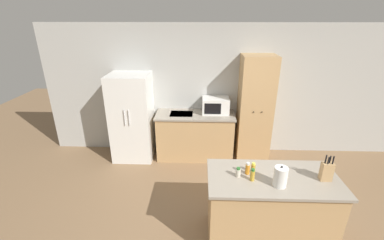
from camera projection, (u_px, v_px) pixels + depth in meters
The scene contains 13 objects.
ground_plane at pixel (233, 231), 3.50m from camera, with size 14.00×14.00×0.00m, color #846647.
wall_back at pixel (224, 91), 5.15m from camera, with size 7.20×0.06×2.60m.
refrigerator at pixel (132, 117), 5.04m from camera, with size 0.77×0.71×1.71m.
back_counter at pixel (195, 135), 5.18m from camera, with size 1.53×0.65×0.93m.
pantry_cabinet at pixel (255, 109), 4.97m from camera, with size 0.63×0.54×2.06m.
kitchen_island at pixel (269, 208), 3.24m from camera, with size 1.56×0.78×0.94m.
microwave at pixel (215, 105), 5.02m from camera, with size 0.52×0.39×0.30m.
knife_block at pixel (327, 171), 2.96m from camera, with size 0.13×0.09×0.33m.
spice_bottle_tall_dark at pixel (252, 175), 2.97m from camera, with size 0.05×0.05×0.16m.
spice_bottle_short_red at pixel (253, 168), 3.13m from camera, with size 0.05×0.05×0.13m.
spice_bottle_amber_oil at pixel (238, 172), 3.05m from camera, with size 0.06×0.06×0.12m.
spice_bottle_green_herb at pixel (248, 169), 3.09m from camera, with size 0.05×0.05×0.15m.
kettle at pixel (280, 177), 2.86m from camera, with size 0.15×0.15×0.26m.
Camera 1 is at (-0.46, -2.67, 2.74)m, focal length 24.00 mm.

